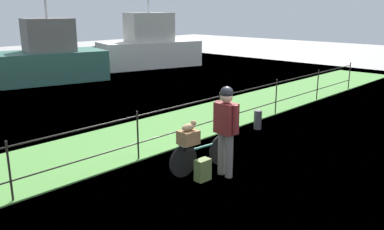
% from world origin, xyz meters
% --- Properties ---
extents(ground_plane, '(60.00, 60.00, 0.00)m').
position_xyz_m(ground_plane, '(0.00, 0.00, 0.00)').
color(ground_plane, '#9E9993').
extents(grass_strip, '(27.00, 2.40, 0.03)m').
position_xyz_m(grass_strip, '(0.00, 3.27, 0.01)').
color(grass_strip, '#569342').
rests_on(grass_strip, ground).
extents(harbor_water, '(30.00, 30.00, 0.00)m').
position_xyz_m(harbor_water, '(0.00, 9.93, 0.00)').
color(harbor_water, slate).
rests_on(harbor_water, ground).
extents(iron_fence, '(18.04, 0.04, 1.03)m').
position_xyz_m(iron_fence, '(0.00, 2.14, 0.61)').
color(iron_fence, '#28231E').
rests_on(iron_fence, ground).
extents(bicycle_main, '(1.56, 0.25, 0.61)m').
position_xyz_m(bicycle_main, '(-0.80, 0.83, 0.33)').
color(bicycle_main, black).
rests_on(bicycle_main, ground).
extents(wooden_crate, '(0.37, 0.33, 0.25)m').
position_xyz_m(wooden_crate, '(-1.14, 0.87, 0.74)').
color(wooden_crate, olive).
rests_on(wooden_crate, bicycle_main).
extents(terrier_dog, '(0.32, 0.17, 0.18)m').
position_xyz_m(terrier_dog, '(-1.11, 0.87, 0.94)').
color(terrier_dog, tan).
rests_on(terrier_dog, wooden_crate).
extents(cyclist_person, '(0.30, 0.54, 1.68)m').
position_xyz_m(cyclist_person, '(-0.68, 0.36, 1.00)').
color(cyclist_person, slate).
rests_on(cyclist_person, ground).
extents(backpack_on_paving, '(0.29, 0.19, 0.40)m').
position_xyz_m(backpack_on_paving, '(-1.13, 0.52, 0.20)').
color(backpack_on_paving, olive).
rests_on(backpack_on_paving, ground).
extents(mooring_bollard, '(0.20, 0.20, 0.49)m').
position_xyz_m(mooring_bollard, '(2.22, 1.64, 0.24)').
color(mooring_bollard, '#38383D').
rests_on(mooring_bollard, ground).
extents(moored_boat_mid, '(4.79, 3.34, 4.22)m').
position_xyz_m(moored_boat_mid, '(2.10, 12.14, 0.96)').
color(moored_boat_mid, '#336656').
rests_on(moored_boat_mid, ground).
extents(moored_boat_far, '(5.58, 3.52, 4.40)m').
position_xyz_m(moored_boat_far, '(7.90, 12.47, 1.02)').
color(moored_boat_far, silver).
rests_on(moored_boat_far, ground).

